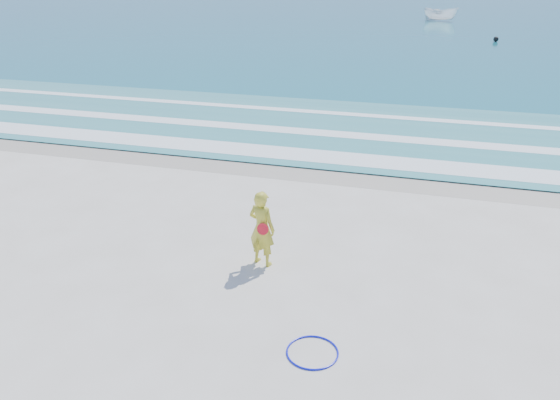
# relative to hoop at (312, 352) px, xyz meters

# --- Properties ---
(ground) EXTENTS (400.00, 400.00, 0.00)m
(ground) POSITION_rel_hoop_xyz_m (-2.41, 0.28, -0.02)
(ground) COLOR silver
(ground) RESTS_ON ground
(wet_sand) EXTENTS (400.00, 2.40, 0.00)m
(wet_sand) POSITION_rel_hoop_xyz_m (-2.41, 9.28, -0.02)
(wet_sand) COLOR #B2A893
(wet_sand) RESTS_ON ground
(ocean) EXTENTS (400.00, 190.00, 0.04)m
(ocean) POSITION_rel_hoop_xyz_m (-2.41, 105.28, 0.00)
(ocean) COLOR #19727F
(ocean) RESTS_ON ground
(shallow) EXTENTS (400.00, 10.00, 0.01)m
(shallow) POSITION_rel_hoop_xyz_m (-2.41, 14.28, 0.03)
(shallow) COLOR #59B7AD
(shallow) RESTS_ON ocean
(foam_near) EXTENTS (400.00, 1.40, 0.01)m
(foam_near) POSITION_rel_hoop_xyz_m (-2.41, 10.58, 0.04)
(foam_near) COLOR white
(foam_near) RESTS_ON shallow
(foam_mid) EXTENTS (400.00, 0.90, 0.01)m
(foam_mid) POSITION_rel_hoop_xyz_m (-2.41, 13.48, 0.04)
(foam_mid) COLOR white
(foam_mid) RESTS_ON shallow
(foam_far) EXTENTS (400.00, 0.60, 0.01)m
(foam_far) POSITION_rel_hoop_xyz_m (-2.41, 16.78, 0.04)
(foam_far) COLOR white
(foam_far) RESTS_ON shallow
(hoop) EXTENTS (1.25, 1.25, 0.03)m
(hoop) POSITION_rel_hoop_xyz_m (0.00, 0.00, 0.00)
(hoop) COLOR #0B12CD
(hoop) RESTS_ON ground
(boat) EXTENTS (4.34, 2.53, 1.58)m
(boat) POSITION_rel_hoop_xyz_m (1.38, 63.31, 0.81)
(boat) COLOR white
(boat) RESTS_ON ocean
(buoy) EXTENTS (0.45, 0.45, 0.45)m
(buoy) POSITION_rel_hoop_xyz_m (6.38, 45.28, 0.25)
(buoy) COLOR black
(buoy) RESTS_ON ocean
(woman) EXTENTS (0.76, 0.61, 1.82)m
(woman) POSITION_rel_hoop_xyz_m (-1.83, 2.81, 0.89)
(woman) COLOR gold
(woman) RESTS_ON ground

